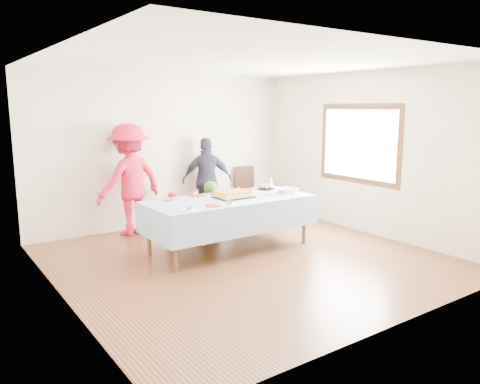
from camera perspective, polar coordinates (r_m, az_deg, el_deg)
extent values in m
plane|color=#492414|center=(6.68, 0.83, -8.13)|extent=(5.00, 5.00, 0.00)
cube|color=#BFB49C|center=(8.53, -9.05, 5.05)|extent=(5.00, 0.04, 2.70)
cube|color=#BFB49C|center=(4.62, 19.34, 0.20)|extent=(5.00, 0.04, 2.70)
cube|color=#BFB49C|center=(5.33, -21.48, 1.36)|extent=(0.04, 5.00, 2.70)
cube|color=#BFB49C|center=(8.10, 15.42, 4.53)|extent=(0.04, 5.00, 2.70)
cube|color=white|center=(6.36, 0.90, 15.60)|extent=(5.00, 5.00, 0.04)
cube|color=#472B16|center=(8.19, 14.26, 5.70)|extent=(0.03, 1.75, 1.35)
cylinder|color=brown|center=(6.13, -7.85, -6.36)|extent=(0.06, 0.06, 0.73)
cylinder|color=brown|center=(7.38, 7.83, -3.49)|extent=(0.06, 0.06, 0.73)
cylinder|color=brown|center=(6.86, -11.07, -4.64)|extent=(0.06, 0.06, 0.73)
cylinder|color=brown|center=(8.00, 3.75, -2.33)|extent=(0.06, 0.06, 0.73)
cube|color=brown|center=(6.94, -1.28, -1.02)|extent=(2.40, 1.00, 0.04)
cube|color=silver|center=(6.93, -1.28, -0.82)|extent=(2.50, 1.10, 0.01)
cube|color=black|center=(6.99, -0.82, -0.62)|extent=(0.55, 0.42, 0.02)
cube|color=#FFEF61|center=(6.98, -0.82, -0.28)|extent=(0.46, 0.35, 0.07)
cube|color=#B06028|center=(6.98, -0.82, 0.05)|extent=(0.46, 0.35, 0.01)
cylinder|color=black|center=(7.71, 3.16, 0.40)|extent=(0.30, 0.30, 0.02)
sphere|color=tan|center=(7.75, 3.62, 0.78)|extent=(0.07, 0.07, 0.07)
sphere|color=tan|center=(7.78, 3.09, 0.82)|extent=(0.07, 0.07, 0.07)
sphere|color=tan|center=(7.73, 2.63, 0.76)|extent=(0.07, 0.07, 0.07)
sphere|color=tan|center=(7.65, 2.70, 0.67)|extent=(0.07, 0.07, 0.07)
sphere|color=tan|center=(7.62, 3.25, 0.62)|extent=(0.07, 0.07, 0.07)
sphere|color=tan|center=(7.67, 3.71, 0.68)|extent=(0.07, 0.07, 0.07)
sphere|color=tan|center=(7.70, 3.17, 0.72)|extent=(0.07, 0.07, 0.07)
imported|color=silver|center=(7.39, 5.78, 0.17)|extent=(0.32, 0.32, 0.08)
cone|color=white|center=(7.95, 3.73, 1.32)|extent=(0.11, 0.11, 0.19)
cylinder|color=red|center=(6.87, -8.67, -0.95)|extent=(0.19, 0.19, 0.01)
cylinder|color=red|center=(7.13, -5.55, -0.46)|extent=(0.19, 0.19, 0.01)
cylinder|color=red|center=(7.27, -3.03, -0.23)|extent=(0.16, 0.16, 0.01)
cylinder|color=red|center=(7.63, 0.90, 0.29)|extent=(0.17, 0.17, 0.01)
cylinder|color=red|center=(6.40, -3.32, -1.67)|extent=(0.20, 0.20, 0.01)
cylinder|color=white|center=(6.16, -6.23, -2.19)|extent=(0.22, 0.22, 0.01)
cylinder|color=white|center=(6.45, -1.31, -1.57)|extent=(0.24, 0.24, 0.01)
cylinder|color=white|center=(7.18, 5.42, -0.38)|extent=(0.21, 0.21, 0.01)
cylinder|color=black|center=(9.02, 0.43, -1.85)|extent=(0.04, 0.04, 0.42)
cylinder|color=black|center=(9.17, 2.46, -1.67)|extent=(0.04, 0.04, 0.42)
cylinder|color=black|center=(9.34, -0.45, -1.43)|extent=(0.04, 0.04, 0.42)
cylinder|color=black|center=(9.48, 1.53, -1.26)|extent=(0.04, 0.04, 0.42)
cube|color=black|center=(9.21, 1.00, -0.14)|extent=(0.49, 0.49, 0.05)
cube|color=black|center=(9.33, 0.53, 1.66)|extent=(0.41, 0.12, 0.49)
imported|color=red|center=(7.81, -8.32, -2.67)|extent=(0.30, 0.22, 0.75)
imported|color=#396923|center=(7.79, -3.57, -1.98)|extent=(0.51, 0.41, 0.91)
imported|color=#A97E4F|center=(7.24, -4.58, -3.40)|extent=(0.45, 0.39, 0.80)
imported|color=red|center=(7.96, -13.30, 1.46)|extent=(1.33, 0.96, 1.85)
imported|color=#2B2C3C|center=(8.65, -4.02, 1.45)|extent=(1.00, 0.70, 1.57)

